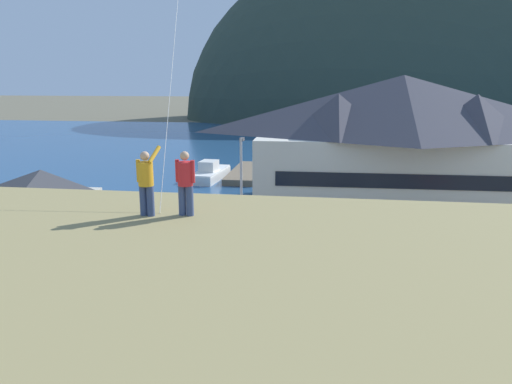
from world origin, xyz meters
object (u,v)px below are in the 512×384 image
parked_car_back_row_left (371,307)px  parked_car_lone_by_shed (243,247)px  wharf_dock (246,173)px  parked_car_mid_row_near (213,285)px  parking_light_pole (241,183)px  person_kite_flyer (146,181)px  parked_car_mid_row_center (476,267)px  parked_car_front_row_end (376,258)px  parked_car_corner_spot (97,274)px  moored_boat_wharfside (210,173)px  parked_car_front_row_silver (481,304)px  parked_car_mid_row_far (160,244)px  person_companion (185,181)px  storage_shed_near_lot (44,205)px  harbor_lodge (400,139)px

parked_car_back_row_left → parked_car_lone_by_shed: (-6.82, 6.94, 0.00)m
wharf_dock → parked_car_mid_row_near: (3.70, -32.46, 0.71)m
parking_light_pole → person_kite_flyer: 18.88m
parked_car_mid_row_center → parked_car_front_row_end: (-5.04, 0.71, 0.00)m
wharf_dock → person_kite_flyer: person_kite_flyer is taller
parked_car_mid_row_center → parked_car_corner_spot: same height
parked_car_mid_row_center → person_kite_flyer: person_kite_flyer is taller
moored_boat_wharfside → parked_car_front_row_silver: (19.38, -30.16, 0.34)m
parked_car_mid_row_near → person_kite_flyer: person_kite_flyer is taller
parked_car_mid_row_center → parked_car_mid_row_near: same height
wharf_dock → parked_car_front_row_end: size_ratio=2.75×
parked_car_front_row_silver → parked_car_mid_row_center: bearing=77.1°
wharf_dock → parked_car_back_row_left: bearing=-71.9°
parked_car_back_row_left → parked_car_lone_by_shed: same height
parked_car_mid_row_far → person_kite_flyer: size_ratio=2.30×
parked_car_corner_spot → person_kite_flyer: (6.56, -9.56, 6.98)m
parked_car_mid_row_center → parked_car_front_row_silver: same height
parked_car_mid_row_far → parked_car_corner_spot: same height
moored_boat_wharfside → person_companion: bearing=-77.3°
parked_car_front_row_silver → person_companion: 15.36m
parked_car_mid_row_far → parked_car_lone_by_shed: 5.04m
parked_car_corner_spot → parked_car_front_row_end: same height
parked_car_front_row_end → person_kite_flyer: (-7.65, -14.02, 6.98)m
parked_car_mid_row_center → parked_car_front_row_end: size_ratio=0.99×
storage_shed_near_lot → parked_car_corner_spot: size_ratio=1.57×
parking_light_pole → harbor_lodge: bearing=43.1°
parked_car_mid_row_near → parking_light_pole: 9.81m
parked_car_front_row_end → parking_light_pole: parking_light_pole is taller
storage_shed_near_lot → parked_car_mid_row_near: size_ratio=1.57×
harbor_lodge → parked_car_back_row_left: 22.23m
parked_car_back_row_left → parked_car_mid_row_near: size_ratio=1.01×
parked_car_front_row_silver → person_kite_flyer: (-11.65, -8.79, 6.98)m
parked_car_lone_by_shed → person_kite_flyer: 16.33m
parking_light_pole → parked_car_lone_by_shed: bearing=-79.0°
parking_light_pole → person_kite_flyer: (0.67, -18.45, 3.95)m
parked_car_front_row_end → harbor_lodge: bearing=78.4°
harbor_lodge → person_companion: harbor_lodge is taller
moored_boat_wharfside → parked_car_corner_spot: (1.17, -29.39, 0.34)m
parked_car_corner_spot → person_companion: person_companion is taller
wharf_dock → moored_boat_wharfside: size_ratio=1.53×
parked_car_back_row_left → harbor_lodge: bearing=79.6°
wharf_dock → person_companion: person_companion is taller
wharf_dock → parked_car_front_row_silver: 36.41m
parked_car_mid_row_far → moored_boat_wharfside: bearing=96.4°
parked_car_back_row_left → parking_light_pole: size_ratio=0.63×
parked_car_mid_row_near → person_kite_flyer: (0.46, -9.12, 6.98)m
parked_car_mid_row_center → person_companion: person_companion is taller
wharf_dock → person_kite_flyer: bearing=-84.3°
parked_car_back_row_left → parked_car_front_row_silver: bearing=11.4°
storage_shed_near_lot → parked_car_lone_by_shed: bearing=-7.8°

